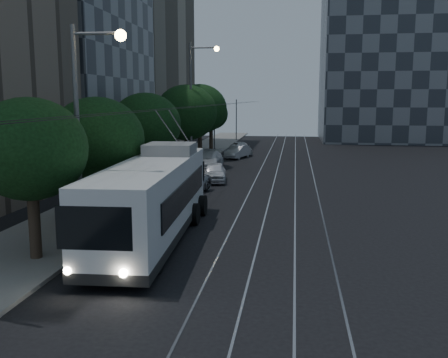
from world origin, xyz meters
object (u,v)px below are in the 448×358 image
trolleybus (154,198)px  pickup_silver (179,184)px  car_white_c (237,152)px  car_white_b (208,160)px  car_white_d (241,148)px  streetlamp_far (196,95)px  streetlamp_near (87,117)px  car_white_a (215,172)px

trolleybus → pickup_silver: size_ratio=2.51×
trolleybus → car_white_c: size_ratio=3.30×
car_white_b → car_white_d: bearing=82.7°
trolleybus → car_white_c: 30.53m
streetlamp_far → car_white_c: bearing=72.6°
car_white_b → streetlamp_far: 5.78m
trolleybus → streetlamp_far: size_ratio=1.23×
car_white_b → streetlamp_near: bearing=-91.0°
car_white_a → streetlamp_near: (-2.10, -17.89, 4.72)m
car_white_c → streetlamp_near: size_ratio=0.45×
car_white_a → streetlamp_near: bearing=-104.2°
car_white_c → streetlamp_near: (-2.10, -32.89, 4.76)m
streetlamp_near → trolleybus: bearing=51.4°
streetlamp_near → car_white_b: bearing=88.8°
car_white_a → car_white_d: (0.00, 18.51, 0.01)m
streetlamp_far → car_white_b: bearing=-3.2°
pickup_silver → streetlamp_far: streetlamp_far is taller
car_white_b → car_white_a: bearing=-75.7°
trolleybus → car_white_a: 15.55m
pickup_silver → car_white_d: (1.41, 23.94, -0.02)m
car_white_c → car_white_d: 3.51m
car_white_b → streetlamp_near: streetlamp_near is taller
car_white_a → streetlamp_far: streetlamp_far is taller
trolleybus → car_white_b: 21.97m
car_white_d → streetlamp_far: (-2.68, -12.06, 5.75)m
car_white_a → car_white_b: (-1.60, 6.39, 0.08)m
streetlamp_near → pickup_silver: bearing=86.8°
car_white_b → streetlamp_far: bearing=177.0°
car_white_c → trolleybus: bearing=-73.5°
streetlamp_near → streetlamp_far: 24.37m
car_white_b → streetlamp_near: (-0.50, -24.28, 4.64)m
car_white_b → streetlamp_far: (-1.08, 0.06, 5.68)m
streetlamp_near → streetlamp_far: bearing=91.4°
trolleybus → car_white_b: trolleybus is taller
car_white_a → car_white_b: bearing=96.6°
pickup_silver → streetlamp_near: (-0.69, -12.46, 4.69)m
trolleybus → car_white_d: size_ratio=3.16×
car_white_a → streetlamp_near: streetlamp_near is taller
car_white_a → car_white_c: 15.00m
trolleybus → pickup_silver: trolleybus is taller
trolleybus → streetlamp_near: size_ratio=1.50×
streetlamp_far → car_white_d: bearing=77.5°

